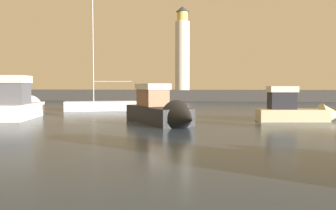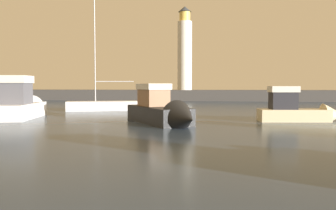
{
  "view_description": "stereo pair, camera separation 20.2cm",
  "coord_description": "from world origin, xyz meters",
  "px_view_note": "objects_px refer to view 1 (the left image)",
  "views": [
    {
      "loc": [
        1.68,
        -2.57,
        2.91
      ],
      "look_at": [
        -1.01,
        18.05,
        1.73
      ],
      "focal_mm": 37.53,
      "sensor_mm": 36.0,
      "label": 1
    },
    {
      "loc": [
        1.88,
        -2.55,
        2.91
      ],
      "look_at": [
        -1.01,
        18.05,
        1.73
      ],
      "focal_mm": 37.53,
      "sensor_mm": 36.0,
      "label": 2
    }
  ],
  "objects_px": {
    "motorboat_0": "(300,110)",
    "motorboat_3": "(22,105)",
    "lighthouse": "(182,51)",
    "sailboat_moored": "(101,105)",
    "motorboat_1": "(163,112)"
  },
  "relations": [
    {
      "from": "lighthouse",
      "to": "sailboat_moored",
      "type": "xyz_separation_m",
      "value": [
        -6.91,
        -27.32,
        -8.77
      ]
    },
    {
      "from": "lighthouse",
      "to": "motorboat_0",
      "type": "distance_m",
      "value": 39.83
    },
    {
      "from": "lighthouse",
      "to": "sailboat_moored",
      "type": "height_order",
      "value": "lighthouse"
    },
    {
      "from": "motorboat_0",
      "to": "motorboat_3",
      "type": "xyz_separation_m",
      "value": [
        -23.94,
        0.2,
        0.27
      ]
    },
    {
      "from": "lighthouse",
      "to": "motorboat_1",
      "type": "distance_m",
      "value": 41.29
    },
    {
      "from": "motorboat_0",
      "to": "motorboat_3",
      "type": "relative_size",
      "value": 0.76
    },
    {
      "from": "motorboat_1",
      "to": "motorboat_3",
      "type": "relative_size",
      "value": 0.95
    },
    {
      "from": "lighthouse",
      "to": "motorboat_0",
      "type": "xyz_separation_m",
      "value": [
        12.76,
        -36.76,
        -8.49
      ]
    },
    {
      "from": "motorboat_3",
      "to": "motorboat_1",
      "type": "bearing_deg",
      "value": -15.82
    },
    {
      "from": "motorboat_0",
      "to": "motorboat_3",
      "type": "height_order",
      "value": "motorboat_3"
    },
    {
      "from": "lighthouse",
      "to": "sailboat_moored",
      "type": "bearing_deg",
      "value": -104.2
    },
    {
      "from": "motorboat_3",
      "to": "sailboat_moored",
      "type": "distance_m",
      "value": 10.19
    },
    {
      "from": "lighthouse",
      "to": "motorboat_1",
      "type": "height_order",
      "value": "lighthouse"
    },
    {
      "from": "motorboat_0",
      "to": "motorboat_1",
      "type": "distance_m",
      "value": 11.15
    },
    {
      "from": "motorboat_1",
      "to": "lighthouse",
      "type": "bearing_deg",
      "value": 93.13
    }
  ]
}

